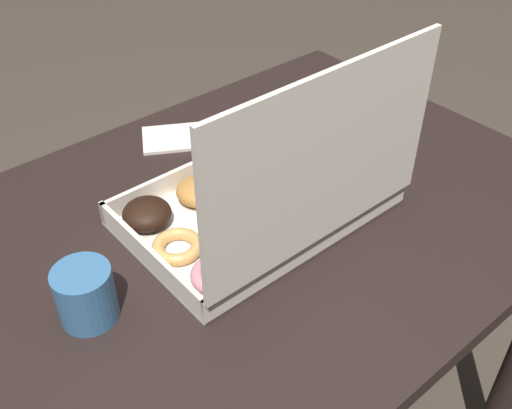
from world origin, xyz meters
TOP-DOWN VIEW (x-y plane):
  - dining_table at (0.00, 0.00)m, footprint 1.17×0.75m
  - donut_box at (-0.06, 0.03)m, footprint 0.40×0.28m
  - coffee_mug at (0.24, 0.02)m, footprint 0.08×0.08m
  - paper_napkin at (-0.10, -0.26)m, footprint 0.18×0.16m

SIDE VIEW (x-z plane):
  - dining_table at x=0.00m, z-range 0.27..1.05m
  - paper_napkin at x=-0.10m, z-range 0.78..0.79m
  - coffee_mug at x=0.24m, z-range 0.78..0.86m
  - donut_box at x=-0.06m, z-range 0.68..0.99m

